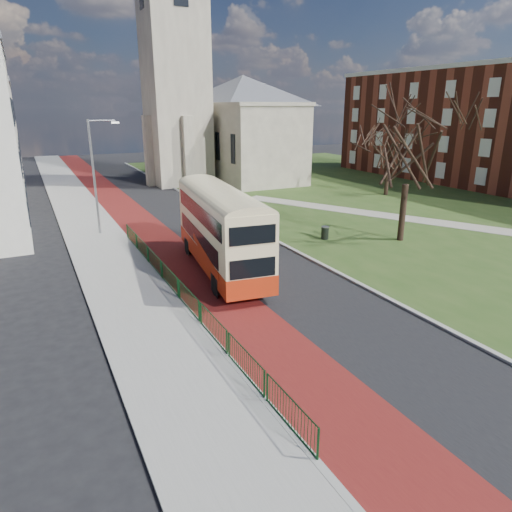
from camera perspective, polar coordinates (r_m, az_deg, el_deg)
ground at (r=20.23m, az=1.89°, el=-7.98°), size 160.00×160.00×0.00m
road_carriageway at (r=38.41m, az=-10.46°, el=4.44°), size 9.00×120.00×0.01m
bus_lane at (r=37.78m, az=-14.39°, el=3.94°), size 3.40×120.00×0.01m
pavement_west at (r=37.20m, az=-20.10°, el=3.26°), size 4.00×120.00×0.12m
kerb_west at (r=37.45m, az=-17.08°, el=3.68°), size 0.25×120.00×0.13m
kerb_east at (r=41.68m, az=-5.17°, el=5.82°), size 0.25×80.00×0.13m
grass_green at (r=52.19m, az=15.77°, el=7.66°), size 40.00×80.00×0.04m
footpath at (r=39.70m, az=20.81°, el=4.07°), size 18.84×32.82×0.03m
pedestrian_railing at (r=22.37m, az=-9.72°, el=-4.05°), size 0.07×24.00×1.12m
gothic_church at (r=58.14m, az=-5.46°, el=22.24°), size 16.38×18.00×40.00m
brick_terrace at (r=60.58m, az=27.88°, el=14.10°), size 10.30×44.30×13.50m
streetlamp at (r=34.49m, az=-19.40°, el=9.95°), size 2.13×0.18×8.00m
bus at (r=25.32m, az=-4.45°, el=3.69°), size 3.89×11.18×4.58m
winter_tree_near at (r=32.35m, az=18.73°, el=13.84°), size 8.73×8.73×10.04m
winter_tree_far at (r=50.11m, az=16.40°, el=13.04°), size 6.48×6.48×7.27m
litter_bin at (r=32.43m, az=8.62°, el=2.90°), size 0.71×0.71×0.91m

